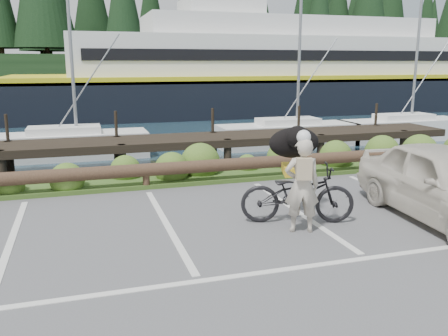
# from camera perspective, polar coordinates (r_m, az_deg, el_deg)

# --- Properties ---
(ground) EXTENTS (72.00, 72.00, 0.00)m
(ground) POSITION_cam_1_polar(r_m,az_deg,el_deg) (6.89, -3.85, -12.07)
(ground) COLOR #4F4F52
(harbor_backdrop) EXTENTS (170.00, 160.00, 30.00)m
(harbor_backdrop) POSITION_cam_1_polar(r_m,az_deg,el_deg) (84.59, -16.11, 10.14)
(harbor_backdrop) COLOR #172B37
(harbor_backdrop) RESTS_ON ground
(vegetation_strip) EXTENTS (34.00, 1.60, 0.10)m
(vegetation_strip) POSITION_cam_1_polar(r_m,az_deg,el_deg) (11.84, -9.78, -1.41)
(vegetation_strip) COLOR #3D5B21
(vegetation_strip) RESTS_ON ground
(log_rail) EXTENTS (32.00, 0.30, 0.60)m
(log_rail) POSITION_cam_1_polar(r_m,az_deg,el_deg) (11.18, -9.30, -2.49)
(log_rail) COLOR #443021
(log_rail) RESTS_ON ground
(bicycle) EXTENTS (2.18, 1.31, 1.08)m
(bicycle) POSITION_cam_1_polar(r_m,az_deg,el_deg) (8.72, 8.82, -3.09)
(bicycle) COLOR black
(bicycle) RESTS_ON ground
(cyclist) EXTENTS (0.69, 0.56, 1.64)m
(cyclist) POSITION_cam_1_polar(r_m,az_deg,el_deg) (8.19, 9.36, -2.11)
(cyclist) COLOR beige
(cyclist) RESTS_ON ground
(dog) EXTENTS (0.78, 1.12, 0.59)m
(dog) POSITION_cam_1_polar(r_m,az_deg,el_deg) (9.18, 8.42, 3.05)
(dog) COLOR black
(dog) RESTS_ON bicycle
(parked_car) EXTENTS (1.99, 4.30, 1.43)m
(parked_car) POSITION_cam_1_polar(r_m,az_deg,el_deg) (9.57, 25.32, -1.69)
(parked_car) COLOR beige
(parked_car) RESTS_ON ground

